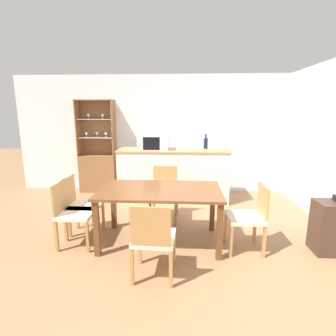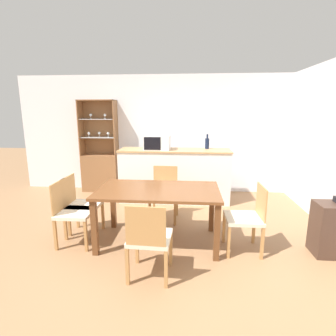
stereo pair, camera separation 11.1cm
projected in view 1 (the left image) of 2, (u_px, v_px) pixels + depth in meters
name	position (u px, v px, depth m)	size (l,w,h in m)	color
ground_plane	(157.00, 246.00, 3.52)	(18.00, 18.00, 0.00)	#936B47
wall_back	(168.00, 134.00, 5.81)	(6.80, 0.06, 2.55)	silver
kitchen_counter	(173.00, 175.00, 5.26)	(2.18, 0.62, 1.04)	white
display_cabinet	(98.00, 166.00, 5.87)	(0.80, 0.33, 2.02)	brown
dining_table	(160.00, 196.00, 3.52)	(1.63, 0.93, 0.76)	brown
dining_chair_head_far	(164.00, 193.00, 4.34)	(0.46, 0.46, 0.87)	beige
dining_chair_side_right_near	(248.00, 217.00, 3.36)	(0.45, 0.45, 0.87)	beige
dining_chair_head_near	(153.00, 239.00, 2.78)	(0.46, 0.46, 0.87)	beige
dining_chair_side_left_far	(81.00, 205.00, 3.76)	(0.44, 0.44, 0.87)	beige
dining_chair_side_left_near	(73.00, 213.00, 3.49)	(0.45, 0.45, 0.87)	beige
microwave	(156.00, 142.00, 5.12)	(0.49, 0.40, 0.28)	silver
wine_bottle	(206.00, 143.00, 5.23)	(0.08, 0.08, 0.29)	#141E38
side_cabinet	(336.00, 227.00, 3.32)	(0.54, 0.34, 0.67)	#422D23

